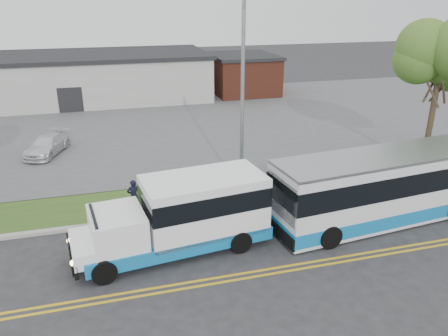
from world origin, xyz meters
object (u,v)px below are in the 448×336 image
object	(u,v)px
tree_east	(442,60)
streetlight_near	(243,91)
pedestrian	(134,196)
transit_bus	(392,186)
parked_car_b	(47,145)
shuttle_bus	(186,212)

from	to	relation	value
tree_east	streetlight_near	xyz separation A→B (m)	(-11.00, -0.27, -0.97)
tree_east	pedestrian	world-z (taller)	tree_east
transit_bus	parked_car_b	xyz separation A→B (m)	(-15.54, 12.88, -0.88)
pedestrian	transit_bus	bearing A→B (deg)	161.06
tree_east	pedestrian	xyz separation A→B (m)	(-16.38, -1.10, -5.31)
pedestrian	parked_car_b	xyz separation A→B (m)	(-4.57, 9.46, -0.21)
pedestrian	tree_east	bearing A→B (deg)	-177.80
shuttle_bus	parked_car_b	world-z (taller)	shuttle_bus
tree_east	shuttle_bus	world-z (taller)	tree_east
parked_car_b	tree_east	bearing A→B (deg)	-1.84
transit_bus	parked_car_b	distance (m)	20.20
tree_east	parked_car_b	world-z (taller)	tree_east
streetlight_near	transit_bus	bearing A→B (deg)	-37.24
transit_bus	shuttle_bus	bearing A→B (deg)	174.37
tree_east	pedestrian	bearing A→B (deg)	-176.16
transit_bus	parked_car_b	world-z (taller)	transit_bus
transit_bus	pedestrian	bearing A→B (deg)	156.87
streetlight_near	pedestrian	world-z (taller)	streetlight_near
parked_car_b	shuttle_bus	bearing A→B (deg)	-43.95
shuttle_bus	transit_bus	xyz separation A→B (m)	(9.20, 0.03, 0.02)
tree_east	streetlight_near	distance (m)	11.05
shuttle_bus	parked_car_b	bearing A→B (deg)	109.11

